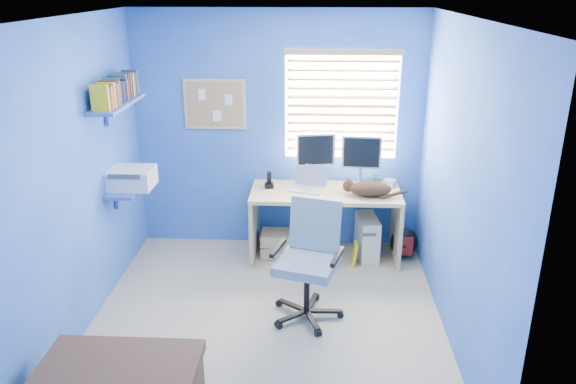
{
  "coord_description": "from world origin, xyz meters",
  "views": [
    {
      "loc": [
        0.39,
        -4.09,
        2.74
      ],
      "look_at": [
        0.15,
        0.65,
        0.95
      ],
      "focal_mm": 35.0,
      "sensor_mm": 36.0,
      "label": 1
    }
  ],
  "objects_px": {
    "laptop": "(308,180)",
    "tower_pc": "(367,237)",
    "cat": "(370,189)",
    "office_chair": "(309,275)",
    "desk": "(325,224)"
  },
  "relations": [
    {
      "from": "desk",
      "to": "laptop",
      "type": "height_order",
      "value": "laptop"
    },
    {
      "from": "laptop",
      "to": "tower_pc",
      "type": "height_order",
      "value": "laptop"
    },
    {
      "from": "laptop",
      "to": "office_chair",
      "type": "bearing_deg",
      "value": -71.12
    },
    {
      "from": "desk",
      "to": "cat",
      "type": "xyz_separation_m",
      "value": [
        0.44,
        -0.12,
        0.44
      ]
    },
    {
      "from": "desk",
      "to": "tower_pc",
      "type": "distance_m",
      "value": 0.47
    },
    {
      "from": "tower_pc",
      "to": "desk",
      "type": "bearing_deg",
      "value": 176.03
    },
    {
      "from": "laptop",
      "to": "tower_pc",
      "type": "xyz_separation_m",
      "value": [
        0.63,
        -0.0,
        -0.62
      ]
    },
    {
      "from": "cat",
      "to": "office_chair",
      "type": "xyz_separation_m",
      "value": [
        -0.59,
        -0.98,
        -0.44
      ]
    },
    {
      "from": "laptop",
      "to": "office_chair",
      "type": "distance_m",
      "value": 1.22
    },
    {
      "from": "desk",
      "to": "laptop",
      "type": "bearing_deg",
      "value": 172.52
    },
    {
      "from": "desk",
      "to": "laptop",
      "type": "xyz_separation_m",
      "value": [
        -0.18,
        0.02,
        0.48
      ]
    },
    {
      "from": "laptop",
      "to": "desk",
      "type": "bearing_deg",
      "value": 9.66
    },
    {
      "from": "desk",
      "to": "office_chair",
      "type": "height_order",
      "value": "office_chair"
    },
    {
      "from": "cat",
      "to": "office_chair",
      "type": "distance_m",
      "value": 1.23
    },
    {
      "from": "cat",
      "to": "office_chair",
      "type": "relative_size",
      "value": 0.41
    }
  ]
}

